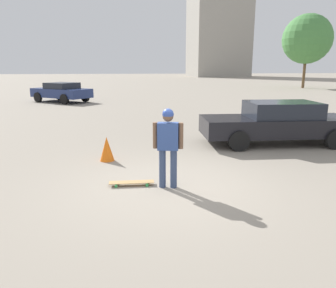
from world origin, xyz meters
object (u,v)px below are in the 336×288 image
at_px(person, 168,141).
at_px(car_parked_far, 61,92).
at_px(skateboard, 132,182).
at_px(car_parked_near, 278,122).
at_px(traffic_cone, 107,149).

relative_size(person, car_parked_far, 0.36).
distance_m(skateboard, car_parked_near, 5.80).
relative_size(person, traffic_cone, 2.55).
xyz_separation_m(car_parked_near, traffic_cone, (5.39, 1.18, -0.38)).
xyz_separation_m(skateboard, traffic_cone, (0.56, -1.97, 0.26)).
distance_m(person, traffic_cone, 2.63).
height_order(person, traffic_cone, person).
height_order(person, car_parked_near, person).
height_order(skateboard, traffic_cone, traffic_cone).
bearing_deg(traffic_cone, skateboard, 105.78).
relative_size(skateboard, car_parked_near, 0.19).
distance_m(skateboard, traffic_cone, 2.06).
relative_size(skateboard, car_parked_far, 0.21).
relative_size(car_parked_far, traffic_cone, 7.02).
bearing_deg(skateboard, car_parked_near, -144.15).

